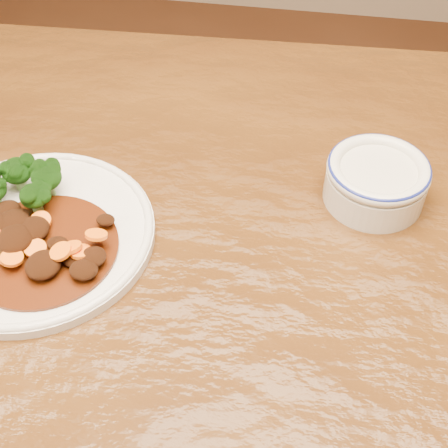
# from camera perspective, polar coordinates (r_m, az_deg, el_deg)

# --- Properties ---
(dining_table) EXTENTS (1.54, 0.96, 0.75)m
(dining_table) POSITION_cam_1_polar(r_m,az_deg,el_deg) (0.74, -0.57, -6.95)
(dining_table) COLOR #4F2C0D
(dining_table) RESTS_ON ground
(dinner_plate) EXTENTS (0.26, 0.26, 0.02)m
(dinner_plate) POSITION_cam_1_polar(r_m,az_deg,el_deg) (0.71, -16.95, -0.85)
(dinner_plate) COLOR silver
(dinner_plate) RESTS_ON dining_table
(broccoli_florets) EXTENTS (0.13, 0.09, 0.05)m
(broccoli_florets) POSITION_cam_1_polar(r_m,az_deg,el_deg) (0.74, -19.78, 3.38)
(broccoli_florets) COLOR #6D9C50
(broccoli_florets) RESTS_ON dinner_plate
(mince_stew) EXTENTS (0.16, 0.16, 0.03)m
(mince_stew) POSITION_cam_1_polar(r_m,az_deg,el_deg) (0.69, -17.18, -1.57)
(mince_stew) COLOR #451C07
(mince_stew) RESTS_ON dinner_plate
(dip_bowl) EXTENTS (0.12, 0.12, 0.05)m
(dip_bowl) POSITION_cam_1_polar(r_m,az_deg,el_deg) (0.74, 13.76, 3.98)
(dip_bowl) COLOR beige
(dip_bowl) RESTS_ON dining_table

